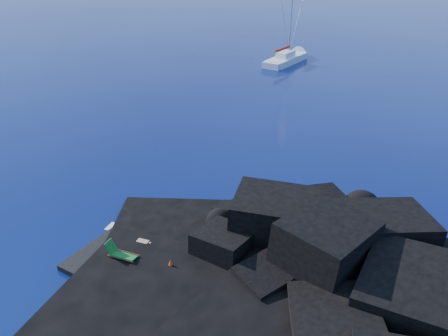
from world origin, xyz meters
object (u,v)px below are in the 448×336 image
object	(u,v)px
deck_chair	(123,252)
sunbather	(143,242)
sailboat	(287,63)
marker_cone	(171,265)

from	to	relation	value
deck_chair	sunbather	size ratio (longest dim) A/B	0.90
sailboat	marker_cone	bearing A→B (deg)	-70.24
sailboat	marker_cone	xyz separation A→B (m)	(9.53, -50.86, 0.65)
sailboat	deck_chair	xyz separation A→B (m)	(6.75, -51.37, 0.96)
sailboat	sunbather	bearing A→B (deg)	-72.97
marker_cone	deck_chair	bearing A→B (deg)	-169.56
marker_cone	sailboat	bearing A→B (deg)	100.61
sailboat	marker_cone	world-z (taller)	sailboat
sunbather	marker_cone	world-z (taller)	marker_cone
sailboat	marker_cone	distance (m)	51.75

